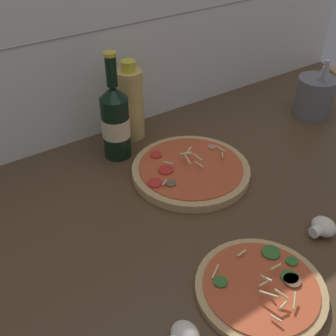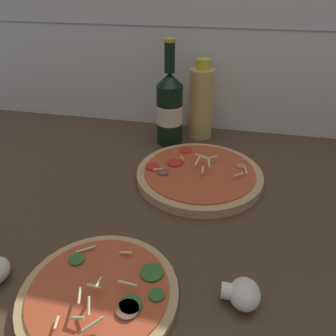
% 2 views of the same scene
% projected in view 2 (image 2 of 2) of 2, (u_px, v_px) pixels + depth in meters
% --- Properties ---
extents(counter_slab, '(1.60, 0.90, 0.03)m').
position_uv_depth(counter_slab, '(187.00, 233.00, 0.60)').
color(counter_slab, '#4C3823').
rests_on(counter_slab, ground).
extents(tile_backsplash, '(1.60, 0.01, 0.60)m').
position_uv_depth(tile_backsplash, '(219.00, 28.00, 0.83)').
color(tile_backsplash, white).
rests_on(tile_backsplash, ground).
extents(pizza_near, '(0.23, 0.23, 0.04)m').
position_uv_depth(pizza_near, '(100.00, 293.00, 0.46)').
color(pizza_near, tan).
rests_on(pizza_near, counter_slab).
extents(pizza_far, '(0.28, 0.28, 0.05)m').
position_uv_depth(pizza_far, '(201.00, 175.00, 0.72)').
color(pizza_far, tan).
rests_on(pizza_far, counter_slab).
extents(beer_bottle, '(0.07, 0.07, 0.27)m').
position_uv_depth(beer_bottle, '(170.00, 108.00, 0.84)').
color(beer_bottle, black).
rests_on(beer_bottle, counter_slab).
extents(oil_bottle, '(0.07, 0.07, 0.21)m').
position_uv_depth(oil_bottle, '(201.00, 103.00, 0.87)').
color(oil_bottle, '#D6B766').
rests_on(oil_bottle, counter_slab).
extents(mushroom_left, '(0.05, 0.05, 0.04)m').
position_uv_depth(mushroom_left, '(243.00, 294.00, 0.45)').
color(mushroom_left, white).
rests_on(mushroom_left, counter_slab).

